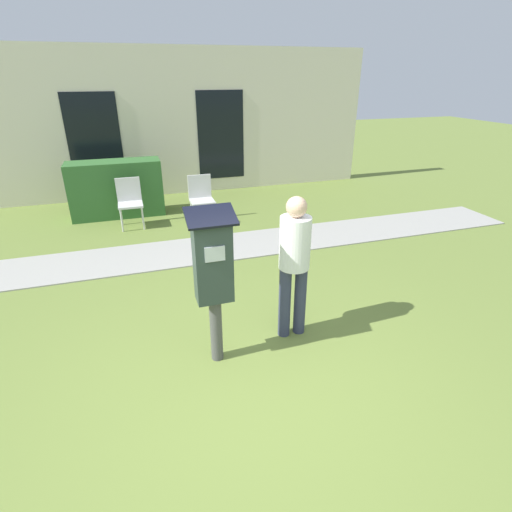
# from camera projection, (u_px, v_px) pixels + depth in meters

# --- Properties ---
(ground_plane) EXTENTS (40.00, 40.00, 0.00)m
(ground_plane) POSITION_uv_depth(u_px,v_px,m) (251.00, 397.00, 3.60)
(ground_plane) COLOR olive
(sidewalk) EXTENTS (12.00, 1.10, 0.02)m
(sidewalk) POSITION_uv_depth(u_px,v_px,m) (190.00, 251.00, 6.50)
(sidewalk) COLOR #A3A099
(sidewalk) RESTS_ON ground
(building_facade) EXTENTS (10.00, 0.26, 3.20)m
(building_facade) POSITION_uv_depth(u_px,v_px,m) (159.00, 124.00, 9.00)
(building_facade) COLOR beige
(building_facade) RESTS_ON ground
(parking_meter) EXTENTS (0.44, 0.31, 1.59)m
(parking_meter) POSITION_uv_depth(u_px,v_px,m) (213.00, 269.00, 3.67)
(parking_meter) COLOR #4C4C4C
(parking_meter) RESTS_ON ground
(person_standing) EXTENTS (0.32, 0.32, 1.58)m
(person_standing) POSITION_uv_depth(u_px,v_px,m) (294.00, 258.00, 4.10)
(person_standing) COLOR #333851
(person_standing) RESTS_ON ground
(outdoor_chair_left) EXTENTS (0.44, 0.44, 0.90)m
(outdoor_chair_left) POSITION_uv_depth(u_px,v_px,m) (130.00, 199.00, 7.40)
(outdoor_chair_left) COLOR silver
(outdoor_chair_left) RESTS_ON ground
(outdoor_chair_middle) EXTENTS (0.44, 0.44, 0.90)m
(outdoor_chair_middle) POSITION_uv_depth(u_px,v_px,m) (201.00, 195.00, 7.60)
(outdoor_chair_middle) COLOR silver
(outdoor_chair_middle) RESTS_ON ground
(hedge_row) EXTENTS (1.77, 0.60, 1.10)m
(hedge_row) POSITION_uv_depth(u_px,v_px,m) (116.00, 189.00, 7.94)
(hedge_row) COLOR #33662D
(hedge_row) RESTS_ON ground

